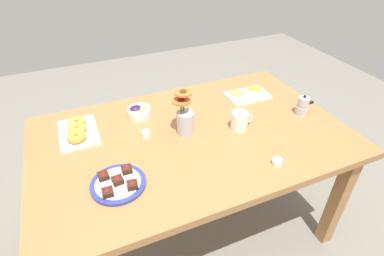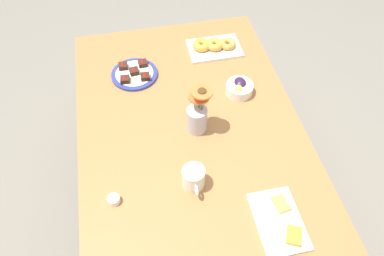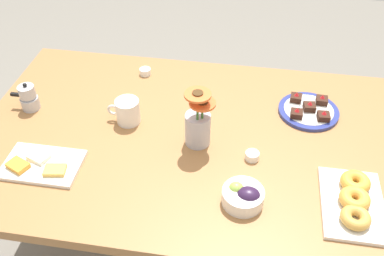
{
  "view_description": "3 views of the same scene",
  "coord_description": "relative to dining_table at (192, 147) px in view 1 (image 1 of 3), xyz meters",
  "views": [
    {
      "loc": [
        -0.49,
        -1.14,
        1.67
      ],
      "look_at": [
        0.0,
        0.0,
        0.78
      ],
      "focal_mm": 28.0,
      "sensor_mm": 36.0,
      "label": 1
    },
    {
      "loc": [
        1.0,
        -0.21,
        2.05
      ],
      "look_at": [
        0.0,
        0.0,
        0.78
      ],
      "focal_mm": 35.0,
      "sensor_mm": 36.0,
      "label": 2
    },
    {
      "loc": [
        -0.18,
        1.14,
        1.8
      ],
      "look_at": [
        0.0,
        0.0,
        0.78
      ],
      "focal_mm": 40.0,
      "sensor_mm": 36.0,
      "label": 3
    }
  ],
  "objects": [
    {
      "name": "cheese_platter",
      "position": [
        0.48,
        0.23,
        0.1
      ],
      "size": [
        0.26,
        0.17,
        0.03
      ],
      "color": "white",
      "rests_on": "dining_table"
    },
    {
      "name": "moka_pot",
      "position": [
        0.65,
        -0.06,
        0.13
      ],
      "size": [
        0.11,
        0.07,
        0.12
      ],
      "color": "#B7B7BC",
      "rests_on": "dining_table"
    },
    {
      "name": "grape_bowl",
      "position": [
        -0.21,
        0.28,
        0.12
      ],
      "size": [
        0.13,
        0.13,
        0.07
      ],
      "color": "white",
      "rests_on": "dining_table"
    },
    {
      "name": "dining_table",
      "position": [
        0.0,
        0.0,
        0.0
      ],
      "size": [
        1.6,
        1.0,
        0.74
      ],
      "color": "#9E6B3D",
      "rests_on": "ground_plane"
    },
    {
      "name": "ground_plane",
      "position": [
        0.0,
        0.0,
        -0.65
      ],
      "size": [
        6.0,
        6.0,
        0.0
      ],
      "primitive_type": "plane",
      "color": "slate"
    },
    {
      "name": "dessert_plate",
      "position": [
        -0.43,
        -0.21,
        0.1
      ],
      "size": [
        0.23,
        0.23,
        0.05
      ],
      "color": "navy",
      "rests_on": "dining_table"
    },
    {
      "name": "croissant_platter",
      "position": [
        -0.54,
        0.23,
        0.11
      ],
      "size": [
        0.19,
        0.28,
        0.05
      ],
      "color": "white",
      "rests_on": "dining_table"
    },
    {
      "name": "jam_cup_honey",
      "position": [
        0.27,
        -0.36,
        0.1
      ],
      "size": [
        0.05,
        0.05,
        0.03
      ],
      "color": "white",
      "rests_on": "dining_table"
    },
    {
      "name": "flower_vase",
      "position": [
        -0.03,
        0.03,
        0.17
      ],
      "size": [
        0.11,
        0.11,
        0.24
      ],
      "color": "#B2B2BC",
      "rests_on": "dining_table"
    },
    {
      "name": "coffee_mug",
      "position": [
        0.25,
        -0.05,
        0.13
      ],
      "size": [
        0.13,
        0.09,
        0.1
      ],
      "color": "white",
      "rests_on": "dining_table"
    },
    {
      "name": "jam_cup_berry",
      "position": [
        -0.22,
        0.08,
        0.1
      ],
      "size": [
        0.05,
        0.05,
        0.03
      ],
      "color": "white",
      "rests_on": "dining_table"
    }
  ]
}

